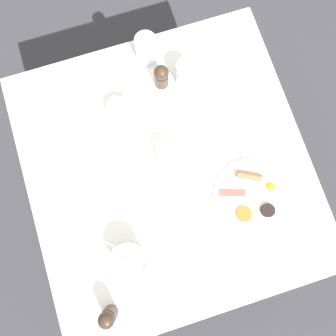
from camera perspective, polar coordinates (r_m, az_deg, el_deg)
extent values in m
plane|color=#333338|center=(1.95, 0.00, -3.98)|extent=(8.00, 8.00, 0.00)
cube|color=silver|center=(1.20, 0.00, -0.29)|extent=(1.05, 1.01, 0.03)
cylinder|color=brown|center=(1.75, -19.50, 7.84)|extent=(0.04, 0.04, 0.74)
cylinder|color=brown|center=(1.64, -11.16, -23.47)|extent=(0.04, 0.04, 0.74)
cylinder|color=brown|center=(1.78, 9.84, 16.65)|extent=(0.04, 0.04, 0.74)
cylinder|color=brown|center=(1.68, 20.77, -13.20)|extent=(0.04, 0.04, 0.74)
cylinder|color=white|center=(1.20, 14.38, -4.79)|extent=(0.27, 0.27, 0.01)
cylinder|color=white|center=(1.22, 17.31, -3.18)|extent=(0.06, 0.06, 0.00)
sphere|color=yellow|center=(1.21, 17.46, -3.12)|extent=(0.03, 0.03, 0.03)
cylinder|color=brown|center=(1.19, 13.94, -1.36)|extent=(0.06, 0.09, 0.03)
cube|color=#B74C42|center=(1.18, 11.15, -4.27)|extent=(0.05, 0.09, 0.01)
cylinder|color=#D16023|center=(1.18, 13.10, -7.82)|extent=(0.06, 0.06, 0.01)
cylinder|color=black|center=(1.20, 16.98, -7.07)|extent=(0.05, 0.05, 0.02)
cylinder|color=white|center=(1.13, -7.00, -15.50)|extent=(0.11, 0.11, 0.10)
cylinder|color=white|center=(1.08, -7.36, -15.77)|extent=(0.08, 0.08, 0.01)
sphere|color=white|center=(1.07, -7.45, -15.84)|extent=(0.02, 0.02, 0.02)
cone|color=white|center=(1.13, -9.84, -13.17)|extent=(0.06, 0.05, 0.05)
torus|color=white|center=(1.13, -4.64, -17.47)|extent=(0.07, 0.05, 0.08)
cylinder|color=white|center=(1.25, -8.31, 9.36)|extent=(0.16, 0.16, 0.01)
cylinder|color=white|center=(1.22, -8.53, 9.85)|extent=(0.08, 0.08, 0.06)
cylinder|color=brown|center=(1.23, -8.48, 9.73)|extent=(0.07, 0.07, 0.04)
torus|color=white|center=(1.23, -7.38, 11.62)|extent=(0.03, 0.04, 0.04)
cylinder|color=white|center=(1.19, -0.06, 2.50)|extent=(0.16, 0.16, 0.01)
cylinder|color=white|center=(1.16, -0.06, 2.84)|extent=(0.08, 0.08, 0.06)
cylinder|color=brown|center=(1.17, -0.06, 2.76)|extent=(0.07, 0.07, 0.04)
torus|color=white|center=(1.15, -1.25, 0.94)|extent=(0.03, 0.04, 0.04)
cylinder|color=white|center=(1.29, -3.80, 20.03)|extent=(0.08, 0.08, 0.11)
cylinder|color=white|center=(1.24, 3.29, 16.08)|extent=(0.08, 0.08, 0.11)
cylinder|color=#38281E|center=(1.19, -10.19, -23.95)|extent=(0.05, 0.05, 0.07)
sphere|color=#38281E|center=(1.14, -10.70, -24.57)|extent=(0.05, 0.05, 0.05)
cylinder|color=#38281E|center=(1.25, -1.13, 15.19)|extent=(0.05, 0.05, 0.07)
sphere|color=#38281E|center=(1.20, -1.18, 16.26)|extent=(0.05, 0.05, 0.05)
cube|color=silver|center=(1.17, 5.04, -13.75)|extent=(0.02, 0.18, 0.00)
cube|color=silver|center=(1.27, -16.71, 5.74)|extent=(0.11, 0.19, 0.00)
cube|color=silver|center=(1.23, -17.57, -3.37)|extent=(0.06, 0.15, 0.00)
cube|color=silver|center=(1.31, 13.19, 13.87)|extent=(0.16, 0.07, 0.00)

